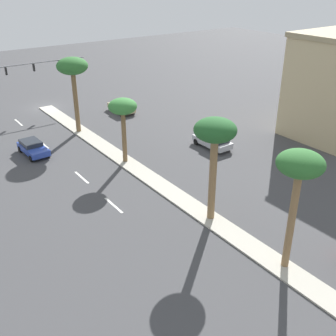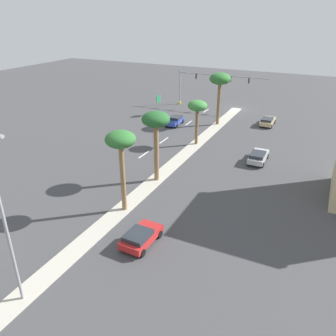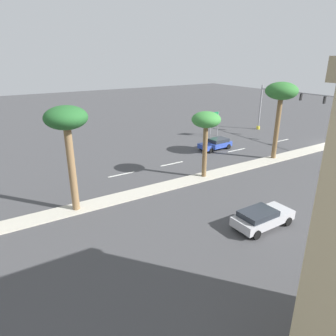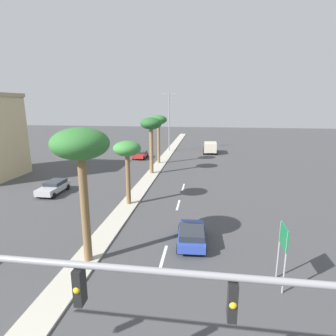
% 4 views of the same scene
% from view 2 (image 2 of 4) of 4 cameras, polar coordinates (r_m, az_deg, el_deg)
% --- Properties ---
extents(ground_plane, '(160.00, 160.00, 0.00)m').
position_cam_2_polar(ground_plane, '(38.74, -1.76, -1.76)').
color(ground_plane, '#424244').
extents(median_curb, '(1.80, 86.04, 0.12)m').
position_cam_2_polar(median_curb, '(31.70, -9.83, -8.65)').
color(median_curb, '#B7B2A3').
rests_on(median_curb, ground).
extents(lane_stripe_outboard, '(0.20, 2.80, 0.01)m').
position_cam_2_polar(lane_stripe_outboard, '(65.99, 6.39, 9.52)').
color(lane_stripe_outboard, silver).
rests_on(lane_stripe_outboard, ground).
extents(lane_stripe_right, '(0.20, 2.80, 0.01)m').
position_cam_2_polar(lane_stripe_right, '(58.36, 3.51, 7.57)').
color(lane_stripe_right, silver).
rests_on(lane_stripe_right, ground).
extents(lane_stripe_mid, '(0.20, 2.80, 0.01)m').
position_cam_2_polar(lane_stripe_mid, '(50.14, -0.71, 4.65)').
color(lane_stripe_mid, silver).
rests_on(lane_stripe_mid, ground).
extents(lane_stripe_center, '(0.20, 2.80, 0.01)m').
position_cam_2_polar(lane_stripe_center, '(45.27, -4.06, 2.29)').
color(lane_stripe_center, silver).
rests_on(lane_stripe_center, ground).
extents(traffic_signal_gantry, '(17.34, 0.53, 6.88)m').
position_cam_2_polar(traffic_signal_gantry, '(67.89, 5.86, 13.96)').
color(traffic_signal_gantry, gray).
rests_on(traffic_signal_gantry, ground).
extents(directional_road_sign, '(0.10, 1.49, 3.54)m').
position_cam_2_polar(directional_road_sign, '(62.22, -1.59, 11.14)').
color(directional_road_sign, gray).
rests_on(directional_road_sign, ground).
extents(palm_tree_outboard, '(3.39, 3.39, 8.38)m').
position_cam_2_polar(palm_tree_outboard, '(56.20, 8.72, 14.29)').
color(palm_tree_outboard, brown).
rests_on(palm_tree_outboard, median_curb).
extents(palm_tree_inboard, '(2.67, 2.67, 6.25)m').
position_cam_2_polar(palm_tree_inboard, '(47.11, 4.95, 10.08)').
color(palm_tree_inboard, brown).
rests_on(palm_tree_inboard, median_curb).
extents(palm_tree_right, '(2.99, 2.99, 7.82)m').
position_cam_2_polar(palm_tree_right, '(35.80, -2.06, 7.53)').
color(palm_tree_right, olive).
rests_on(palm_tree_right, median_curb).
extents(palm_tree_far, '(2.73, 2.73, 7.85)m').
position_cam_2_polar(palm_tree_far, '(30.08, -7.94, 4.06)').
color(palm_tree_far, olive).
rests_on(palm_tree_far, median_curb).
extents(street_lamp_mid, '(2.90, 0.24, 11.67)m').
position_cam_2_polar(street_lamp_mid, '(22.03, -26.09, -6.62)').
color(street_lamp_mid, gray).
rests_on(street_lamp_mid, median_curb).
extents(sedan_tan_front, '(2.02, 4.34, 1.31)m').
position_cam_2_polar(sedan_tan_front, '(59.14, 16.36, 7.56)').
color(sedan_tan_front, tan).
rests_on(sedan_tan_front, ground).
extents(sedan_red_leading, '(2.22, 3.99, 1.29)m').
position_cam_2_polar(sedan_red_leading, '(28.24, -4.61, -11.41)').
color(sedan_red_leading, red).
rests_on(sedan_red_leading, ground).
extents(sedan_blue_right, '(2.18, 4.31, 1.32)m').
position_cam_2_polar(sedan_blue_right, '(57.14, 1.17, 7.98)').
color(sedan_blue_right, '#2D47AD').
rests_on(sedan_blue_right, ground).
extents(sedan_silver_far, '(2.01, 4.45, 1.34)m').
position_cam_2_polar(sedan_silver_far, '(44.15, 14.89, 1.89)').
color(sedan_silver_far, '#B2B2B7').
rests_on(sedan_silver_far, ground).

